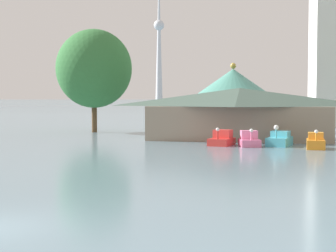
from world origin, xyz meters
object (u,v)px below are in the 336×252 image
(pedal_boat_pink, at_px, (249,140))
(shoreline_tree_tall_left, at_px, (94,69))
(pedal_boat_red, at_px, (222,139))
(pedal_boat_cyan, at_px, (280,140))
(boathouse, at_px, (240,112))
(green_roof_pavilion, at_px, (233,96))
(distant_broadcast_tower, at_px, (159,32))
(pedal_boat_orange, at_px, (316,142))

(pedal_boat_pink, height_order, shoreline_tree_tall_left, shoreline_tree_tall_left)
(pedal_boat_red, bearing_deg, pedal_boat_pink, 91.81)
(pedal_boat_cyan, distance_m, boathouse, 7.52)
(pedal_boat_red, relative_size, boathouse, 0.16)
(pedal_boat_red, relative_size, pedal_boat_pink, 1.11)
(pedal_boat_cyan, relative_size, green_roof_pavilion, 0.36)
(boathouse, xyz_separation_m, shoreline_tree_tall_left, (-16.98, 7.09, 4.69))
(pedal_boat_red, height_order, pedal_boat_pink, pedal_boat_red)
(shoreline_tree_tall_left, height_order, distant_broadcast_tower, distant_broadcast_tower)
(green_roof_pavilion, distance_m, distant_broadcast_tower, 336.54)
(pedal_boat_orange, height_order, distant_broadcast_tower, distant_broadcast_tower)
(pedal_boat_red, xyz_separation_m, shoreline_tree_tall_left, (-15.97, 13.84, 6.75))
(pedal_boat_orange, xyz_separation_m, shoreline_tree_tall_left, (-23.42, 15.36, 6.75))
(shoreline_tree_tall_left, bearing_deg, pedal_boat_red, -40.90)
(pedal_boat_orange, relative_size, shoreline_tree_tall_left, 0.21)
(pedal_boat_pink, bearing_deg, pedal_boat_cyan, 99.70)
(green_roof_pavilion, bearing_deg, pedal_boat_pink, -81.57)
(pedal_boat_orange, bearing_deg, pedal_boat_pink, -99.47)
(green_roof_pavilion, xyz_separation_m, distant_broadcast_tower, (-79.75, 323.43, 47.89))
(boathouse, relative_size, shoreline_tree_tall_left, 1.54)
(pedal_boat_cyan, distance_m, shoreline_tree_tall_left, 25.50)
(pedal_boat_red, distance_m, pedal_boat_orange, 7.60)
(green_roof_pavilion, bearing_deg, pedal_boat_red, -88.28)
(pedal_boat_orange, xyz_separation_m, green_roof_pavilion, (-8.00, 20.23, 3.61))
(pedal_boat_red, distance_m, shoreline_tree_tall_left, 22.19)
(boathouse, height_order, distant_broadcast_tower, distant_broadcast_tower)
(pedal_boat_red, relative_size, green_roof_pavilion, 0.31)
(pedal_boat_cyan, height_order, green_roof_pavilion, green_roof_pavilion)
(pedal_boat_red, distance_m, boathouse, 7.13)
(pedal_boat_cyan, height_order, boathouse, boathouse)
(green_roof_pavilion, bearing_deg, shoreline_tree_tall_left, -162.47)
(pedal_boat_red, xyz_separation_m, green_roof_pavilion, (-0.56, 18.70, 3.61))
(pedal_boat_cyan, bearing_deg, pedal_boat_orange, 66.40)
(pedal_boat_cyan, bearing_deg, shoreline_tree_tall_left, -109.41)
(pedal_boat_red, bearing_deg, boathouse, -175.71)
(pedal_boat_orange, distance_m, boathouse, 10.68)
(pedal_boat_red, distance_m, pedal_boat_pink, 2.32)
(pedal_boat_red, distance_m, distant_broadcast_tower, 355.18)
(pedal_boat_cyan, distance_m, green_roof_pavilion, 19.26)
(distant_broadcast_tower, bearing_deg, pedal_boat_orange, -75.68)
(pedal_boat_orange, bearing_deg, distant_broadcast_tower, -163.31)
(pedal_boat_orange, relative_size, distant_broadcast_tower, 0.02)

